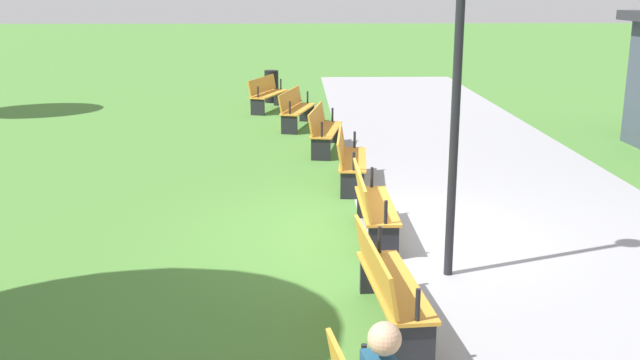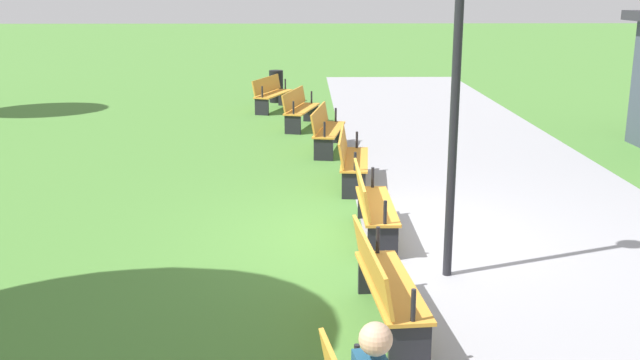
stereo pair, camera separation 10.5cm
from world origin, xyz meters
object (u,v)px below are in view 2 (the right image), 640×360
bench_0 (271,93)px  bench_3 (351,158)px  bench_5 (384,283)px  lamp_post (457,55)px  bench_1 (299,108)px  bench_4 (371,203)px  bench_2 (326,128)px  trash_bin (276,86)px

bench_0 → bench_3: (7.88, 1.68, 0.00)m
bench_5 → lamp_post: bearing=141.9°
bench_1 → bench_4: size_ratio=1.03×
bench_1 → bench_3: (5.31, 0.90, 0.00)m
bench_1 → bench_4: bearing=21.8°
bench_2 → lamp_post: (6.71, 1.22, 2.06)m
bench_0 → bench_1: (2.58, 0.78, 0.00)m
bench_0 → bench_3: bearing=31.4°
bench_3 → bench_5: (5.38, 0.00, 0.00)m
bench_2 → bench_4: 5.38m
bench_5 → trash_bin: (-14.72, -1.60, -0.01)m
bench_0 → bench_3: size_ratio=1.01×
bench_0 → bench_1: size_ratio=1.00×
bench_5 → bench_0: bearing=-177.6°
bench_4 → bench_3: bearing=-177.6°
bench_1 → bench_4: 8.06m
bench_4 → bench_5: 2.69m
bench_3 → bench_1: bearing=-165.5°
bench_4 → bench_0: bearing=-170.4°
lamp_post → bench_5: bearing=-33.3°
bench_3 → bench_4: (2.69, 0.11, 0.00)m
bench_5 → lamp_post: lamp_post is taller
bench_1 → lamp_post: bearing=25.4°
bench_4 → lamp_post: (1.34, 0.77, 2.06)m
bench_0 → trash_bin: trash_bin is taller
lamp_post → bench_3: bearing=-167.6°
bench_0 → bench_5: bearing=26.6°
bench_3 → bench_4: same height
bench_4 → bench_1: bearing=-172.8°
bench_1 → lamp_post: 9.73m
bench_2 → bench_5: bearing=12.1°
bench_2 → bench_5: (8.06, 0.34, 0.00)m
bench_0 → bench_1: 2.69m
bench_0 → lamp_post: bearing=31.5°
bench_2 → bench_5: size_ratio=1.01×
bench_4 → lamp_post: size_ratio=0.50×
bench_5 → trash_bin: 14.80m
bench_1 → bench_3: 5.38m
bench_2 → trash_bin: (-6.66, -1.26, -0.01)m
bench_0 → trash_bin: (-1.45, 0.08, -0.01)m
bench_0 → bench_4: (10.58, 1.80, 0.00)m
bench_2 → trash_bin: trash_bin is taller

